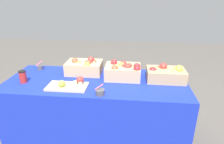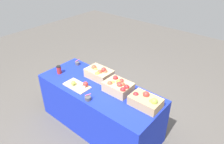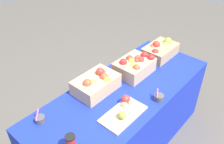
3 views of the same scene
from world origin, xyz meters
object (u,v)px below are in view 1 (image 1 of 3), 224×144
(apple_crate_left, at_px, (166,74))
(cutting_board_front, at_px, (69,85))
(sample_bowl_mid, at_px, (40,67))
(sample_bowl_near, at_px, (100,92))
(apple_crate_right, at_px, (85,67))
(apple_crate_middle, at_px, (123,71))
(coffee_cup, at_px, (23,77))

(apple_crate_left, height_order, cutting_board_front, apple_crate_left)
(sample_bowl_mid, bearing_deg, apple_crate_left, -6.43)
(sample_bowl_near, bearing_deg, apple_crate_right, 117.70)
(apple_crate_middle, xyz_separation_m, sample_bowl_near, (-0.19, -0.40, -0.06))
(cutting_board_front, bearing_deg, sample_bowl_near, -21.07)
(sample_bowl_near, relative_size, coffee_cup, 0.75)
(apple_crate_right, height_order, cutting_board_front, apple_crate_right)
(cutting_board_front, height_order, sample_bowl_near, sample_bowl_near)
(apple_crate_middle, distance_m, sample_bowl_near, 0.45)
(apple_crate_middle, xyz_separation_m, apple_crate_right, (-0.45, 0.09, -0.01))
(apple_crate_right, distance_m, coffee_cup, 0.65)
(apple_crate_left, height_order, coffee_cup, apple_crate_left)
(apple_crate_right, distance_m, sample_bowl_mid, 0.57)
(apple_crate_left, distance_m, apple_crate_middle, 0.45)
(apple_crate_right, height_order, sample_bowl_mid, apple_crate_right)
(sample_bowl_near, bearing_deg, apple_crate_left, 31.30)
(sample_bowl_near, height_order, sample_bowl_mid, sample_bowl_mid)
(apple_crate_right, height_order, sample_bowl_near, apple_crate_right)
(apple_crate_right, distance_m, sample_bowl_near, 0.56)
(apple_crate_middle, xyz_separation_m, coffee_cup, (-1.02, -0.22, -0.02))
(apple_crate_right, xyz_separation_m, sample_bowl_near, (0.26, -0.49, -0.05))
(apple_crate_right, distance_m, cutting_board_front, 0.38)
(apple_crate_middle, bearing_deg, apple_crate_left, -1.73)
(apple_crate_middle, xyz_separation_m, cutting_board_front, (-0.51, -0.28, -0.06))
(cutting_board_front, xyz_separation_m, coffee_cup, (-0.50, 0.05, 0.04))
(apple_crate_left, xyz_separation_m, sample_bowl_mid, (-1.46, 0.16, -0.05))
(sample_bowl_mid, relative_size, coffee_cup, 0.82)
(apple_crate_middle, bearing_deg, apple_crate_right, 168.41)
(apple_crate_left, bearing_deg, sample_bowl_near, -148.70)
(sample_bowl_near, distance_m, sample_bowl_mid, 0.99)
(coffee_cup, bearing_deg, apple_crate_left, 8.07)
(apple_crate_right, xyz_separation_m, sample_bowl_mid, (-0.57, 0.06, -0.05))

